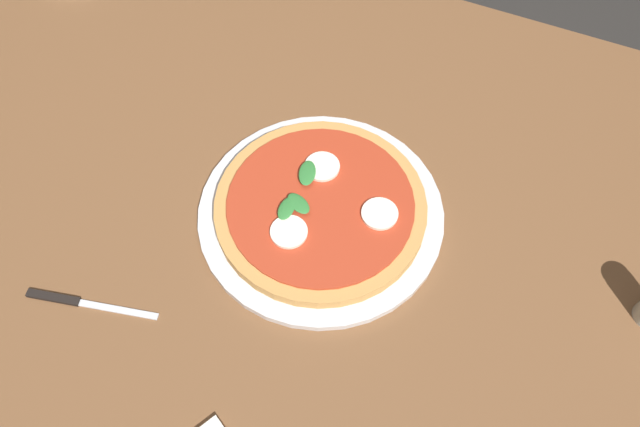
{
  "coord_description": "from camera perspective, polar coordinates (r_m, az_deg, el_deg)",
  "views": [
    {
      "loc": [
        0.3,
        -0.42,
        1.49
      ],
      "look_at": [
        0.12,
        -0.0,
        0.74
      ],
      "focal_mm": 34.8,
      "sensor_mm": 36.0,
      "label": 1
    }
  ],
  "objects": [
    {
      "name": "ground_plane",
      "position": [
        1.57,
        -3.96,
        -12.58
      ],
      "size": [
        6.0,
        6.0,
        0.0
      ],
      "primitive_type": "plane",
      "color": "#2D2B28"
    },
    {
      "name": "serving_tray",
      "position": [
        0.88,
        0.0,
        -0.14
      ],
      "size": [
        0.35,
        0.35,
        0.01
      ],
      "primitive_type": "cylinder",
      "color": "silver",
      "rests_on": "dining_table"
    },
    {
      "name": "dining_table",
      "position": [
        0.98,
        -6.18,
        -0.29
      ],
      "size": [
        1.58,
        1.04,
        0.73
      ],
      "color": "brown",
      "rests_on": "ground_plane"
    },
    {
      "name": "knife",
      "position": [
        0.88,
        -21.59,
        -7.54
      ],
      "size": [
        0.18,
        0.05,
        0.01
      ],
      "color": "black",
      "rests_on": "dining_table"
    },
    {
      "name": "pizza",
      "position": [
        0.86,
        -0.04,
        0.45
      ],
      "size": [
        0.3,
        0.3,
        0.03
      ],
      "color": "tan",
      "rests_on": "serving_tray"
    }
  ]
}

